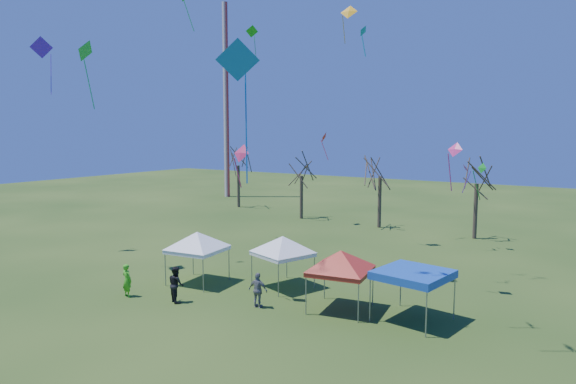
{
  "coord_description": "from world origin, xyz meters",
  "views": [
    {
      "loc": [
        15.47,
        -18.45,
        8.65
      ],
      "look_at": [
        1.62,
        3.0,
        5.61
      ],
      "focal_mm": 32.0,
      "sensor_mm": 36.0,
      "label": 1
    }
  ],
  "objects_px": {
    "tree_2": "(380,158)",
    "tent_red": "(341,254)",
    "tent_blue": "(413,275)",
    "person_grey": "(258,290)",
    "radio_mast": "(226,101)",
    "person_dark": "(176,284)",
    "tree_1": "(302,160)",
    "person_green": "(127,280)",
    "tent_white_mid": "(283,240)",
    "tree_3": "(478,164)",
    "tree_0": "(238,150)",
    "tent_white_west": "(197,235)"
  },
  "relations": [
    {
      "from": "tree_0",
      "to": "tree_2",
      "type": "relative_size",
      "value": 1.03
    },
    {
      "from": "person_green",
      "to": "tent_white_west",
      "type": "bearing_deg",
      "value": -102.88
    },
    {
      "from": "person_green",
      "to": "tent_white_mid",
      "type": "bearing_deg",
      "value": -127.92
    },
    {
      "from": "tree_2",
      "to": "tent_blue",
      "type": "bearing_deg",
      "value": -63.48
    },
    {
      "from": "tree_1",
      "to": "tree_3",
      "type": "relative_size",
      "value": 0.95
    },
    {
      "from": "person_green",
      "to": "tree_3",
      "type": "bearing_deg",
      "value": -107.61
    },
    {
      "from": "tree_1",
      "to": "tree_3",
      "type": "xyz_separation_m",
      "value": [
        16.8,
        -0.6,
        0.29
      ]
    },
    {
      "from": "tree_1",
      "to": "tent_red",
      "type": "distance_m",
      "value": 26.54
    },
    {
      "from": "radio_mast",
      "to": "tent_white_west",
      "type": "distance_m",
      "value": 40.34
    },
    {
      "from": "tent_white_mid",
      "to": "tent_blue",
      "type": "xyz_separation_m",
      "value": [
        7.8,
        -1.05,
        -0.53
      ]
    },
    {
      "from": "person_dark",
      "to": "tree_2",
      "type": "bearing_deg",
      "value": -66.76
    },
    {
      "from": "tree_1",
      "to": "tree_2",
      "type": "height_order",
      "value": "tree_2"
    },
    {
      "from": "tree_0",
      "to": "tree_2",
      "type": "xyz_separation_m",
      "value": [
        18.48,
        -3.01,
        -0.2
      ]
    },
    {
      "from": "tree_0",
      "to": "tent_white_mid",
      "type": "height_order",
      "value": "tree_0"
    },
    {
      "from": "tent_red",
      "to": "person_green",
      "type": "bearing_deg",
      "value": -157.71
    },
    {
      "from": "tree_0",
      "to": "person_green",
      "type": "xyz_separation_m",
      "value": [
        15.03,
        -28.45,
        -5.61
      ]
    },
    {
      "from": "radio_mast",
      "to": "person_grey",
      "type": "xyz_separation_m",
      "value": [
        28.96,
        -32.7,
        -11.63
      ]
    },
    {
      "from": "tent_white_mid",
      "to": "tent_blue",
      "type": "relative_size",
      "value": 1.05
    },
    {
      "from": "tree_1",
      "to": "tree_3",
      "type": "distance_m",
      "value": 16.81
    },
    {
      "from": "tree_1",
      "to": "person_dark",
      "type": "xyz_separation_m",
      "value": [
        7.73,
        -24.93,
        -4.87
      ]
    },
    {
      "from": "tree_1",
      "to": "person_grey",
      "type": "bearing_deg",
      "value": -63.32
    },
    {
      "from": "tree_1",
      "to": "person_green",
      "type": "bearing_deg",
      "value": -79.1
    },
    {
      "from": "tree_1",
      "to": "tree_2",
      "type": "relative_size",
      "value": 0.92
    },
    {
      "from": "tree_1",
      "to": "tent_red",
      "type": "bearing_deg",
      "value": -54.54
    },
    {
      "from": "tree_2",
      "to": "tree_3",
      "type": "relative_size",
      "value": 1.03
    },
    {
      "from": "radio_mast",
      "to": "person_dark",
      "type": "distance_m",
      "value": 43.96
    },
    {
      "from": "tree_0",
      "to": "tree_3",
      "type": "xyz_separation_m",
      "value": [
        26.88,
        -3.34,
        -0.41
      ]
    },
    {
      "from": "tree_0",
      "to": "tree_3",
      "type": "bearing_deg",
      "value": -7.08
    },
    {
      "from": "tent_blue",
      "to": "person_grey",
      "type": "distance_m",
      "value": 7.49
    },
    {
      "from": "radio_mast",
      "to": "tree_1",
      "type": "xyz_separation_m",
      "value": [
        17.23,
        -9.35,
        -6.71
      ]
    },
    {
      "from": "tent_blue",
      "to": "tree_2",
      "type": "bearing_deg",
      "value": 116.52
    },
    {
      "from": "tree_2",
      "to": "tent_white_west",
      "type": "height_order",
      "value": "tree_2"
    },
    {
      "from": "tree_2",
      "to": "tent_blue",
      "type": "height_order",
      "value": "tree_2"
    },
    {
      "from": "tree_2",
      "to": "tent_red",
      "type": "height_order",
      "value": "tree_2"
    },
    {
      "from": "tree_0",
      "to": "person_green",
      "type": "relative_size",
      "value": 4.83
    },
    {
      "from": "tent_white_mid",
      "to": "tent_white_west",
      "type": "bearing_deg",
      "value": -156.16
    },
    {
      "from": "radio_mast",
      "to": "tent_blue",
      "type": "height_order",
      "value": "radio_mast"
    },
    {
      "from": "tent_white_mid",
      "to": "person_grey",
      "type": "bearing_deg",
      "value": -76.58
    },
    {
      "from": "radio_mast",
      "to": "person_dark",
      "type": "xyz_separation_m",
      "value": [
        24.97,
        -34.28,
        -11.58
      ]
    },
    {
      "from": "tree_2",
      "to": "radio_mast",
      "type": "bearing_deg",
      "value": 159.43
    },
    {
      "from": "tent_white_mid",
      "to": "tent_red",
      "type": "relative_size",
      "value": 0.93
    },
    {
      "from": "tree_2",
      "to": "person_dark",
      "type": "distance_m",
      "value": 25.24
    },
    {
      "from": "tent_white_west",
      "to": "tent_blue",
      "type": "distance_m",
      "value": 12.37
    },
    {
      "from": "tree_2",
      "to": "person_green",
      "type": "bearing_deg",
      "value": -97.72
    },
    {
      "from": "tree_0",
      "to": "person_green",
      "type": "height_order",
      "value": "tree_0"
    },
    {
      "from": "tent_red",
      "to": "person_dark",
      "type": "bearing_deg",
      "value": -155.44
    },
    {
      "from": "tent_white_mid",
      "to": "person_dark",
      "type": "relative_size",
      "value": 1.94
    },
    {
      "from": "person_grey",
      "to": "person_green",
      "type": "xyz_separation_m",
      "value": [
        -6.78,
        -2.36,
        0.0
      ]
    },
    {
      "from": "tent_blue",
      "to": "person_grey",
      "type": "relative_size",
      "value": 1.95
    },
    {
      "from": "tent_blue",
      "to": "person_dark",
      "type": "bearing_deg",
      "value": -159.96
    }
  ]
}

